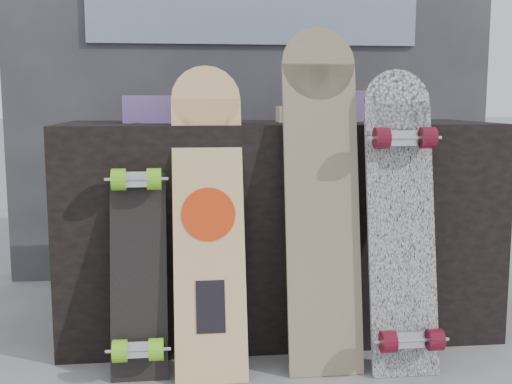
{
  "coord_description": "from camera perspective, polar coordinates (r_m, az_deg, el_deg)",
  "views": [
    {
      "loc": [
        -0.37,
        -1.91,
        0.88
      ],
      "look_at": [
        -0.12,
        0.2,
        0.58
      ],
      "focal_mm": 45.0,
      "sensor_mm": 36.0,
      "label": 1
    }
  ],
  "objects": [
    {
      "name": "longboard_geisha",
      "position": [
        2.09,
        -4.26,
        -1.62
      ],
      "size": [
        0.23,
        0.31,
        1.0
      ],
      "rotation": [
        -0.29,
        0.0,
        0.0
      ],
      "color": "beige",
      "rests_on": "ground"
    },
    {
      "name": "ground",
      "position": [
        2.14,
        3.91,
        -16.22
      ],
      "size": [
        60.0,
        60.0,
        0.0
      ],
      "primitive_type": "plane",
      "color": "slate",
      "rests_on": "ground"
    },
    {
      "name": "booth",
      "position": [
        3.29,
        -0.32,
        11.98
      ],
      "size": [
        2.4,
        0.22,
        2.2
      ],
      "color": "#303035",
      "rests_on": "ground"
    },
    {
      "name": "longboard_cascadia",
      "position": [
        2.13,
        12.87,
        -2.23
      ],
      "size": [
        0.22,
        0.27,
        0.99
      ],
      "rotation": [
        -0.19,
        0.0,
        0.0
      ],
      "color": "white",
      "rests_on": "ground"
    },
    {
      "name": "merch_box_purple",
      "position": [
        2.41,
        -9.53,
        7.27
      ],
      "size": [
        0.18,
        0.12,
        0.1
      ],
      "primitive_type": "cube",
      "color": "#643B7A",
      "rests_on": "vendor_table"
    },
    {
      "name": "merch_box_flat",
      "position": [
        2.49,
        4.45,
        6.92
      ],
      "size": [
        0.22,
        0.1,
        0.06
      ],
      "primitive_type": "cube",
      "color": "#D1B78C",
      "rests_on": "vendor_table"
    },
    {
      "name": "skateboard_dark",
      "position": [
        2.1,
        -10.44,
        -4.95
      ],
      "size": [
        0.18,
        0.28,
        0.81
      ],
      "rotation": [
        -0.25,
        0.0,
        0.0
      ],
      "color": "black",
      "rests_on": "ground"
    },
    {
      "name": "longboard_celtic",
      "position": [
        2.11,
        5.85,
        0.36
      ],
      "size": [
        0.24,
        0.23,
        1.12
      ],
      "rotation": [
        -0.19,
        0.0,
        0.0
      ],
      "color": "beige",
      "rests_on": "ground"
    },
    {
      "name": "merch_box_small",
      "position": [
        2.62,
        9.8,
        7.55
      ],
      "size": [
        0.14,
        0.14,
        0.12
      ],
      "primitive_type": "cube",
      "color": "#643B7A",
      "rests_on": "vendor_table"
    },
    {
      "name": "vendor_table",
      "position": [
        2.49,
        1.88,
        -3.02
      ],
      "size": [
        1.6,
        0.6,
        0.8
      ],
      "primitive_type": "cube",
      "color": "black",
      "rests_on": "ground"
    }
  ]
}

